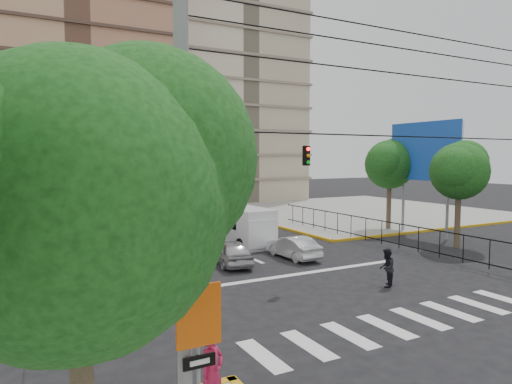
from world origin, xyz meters
TOP-DOWN VIEW (x-y plane):
  - ground at (0.00, 0.00)m, footprint 160.00×160.00m
  - sidewalk_ne at (20.00, 20.00)m, footprint 26.00×26.00m
  - crosswalk_stripes at (0.00, -6.00)m, footprint 12.00×2.40m
  - stop_line at (0.00, 1.20)m, footprint 13.00×0.40m
  - tower_beige at (14.00, 40.00)m, footprint 17.00×16.00m
  - park_fence at (9.00, 4.50)m, footprint 0.10×22.50m
  - billboard at (14.45, 6.00)m, footprint 0.36×6.20m
  - tree_sw_near at (-10.90, -9.99)m, footprint 5.63×4.60m
  - tree_park_a at (13.08, 2.01)m, footprint 4.41×3.60m
  - tree_park_c at (14.09, 9.01)m, footprint 4.65×3.80m
  - tree_tudor at (-11.90, 16.01)m, footprint 5.39×4.40m
  - traffic_light_nw at (-7.80, 7.80)m, footprint 0.28×0.22m
  - traffic_light_hanging at (0.00, -2.04)m, footprint 18.00×9.12m
  - utility_pole_sw at (-9.00, -9.00)m, footprint 1.40×0.28m
  - district_sign at (-8.80, -9.24)m, footprint 0.90×0.12m
  - van_right_lane at (1.47, 9.12)m, footprint 2.28×5.49m
  - van_left_lane at (-1.87, 20.89)m, footprint 2.07×4.93m
  - car_silver_front_left at (-1.64, 4.58)m, footprint 2.23×4.17m
  - car_white_front_right at (2.12, 4.32)m, footprint 1.47×3.90m
  - car_grey_mid_left at (-2.57, 9.78)m, footprint 2.55×5.47m
  - car_silver_rear_left at (-1.79, 15.64)m, footprint 2.71×5.46m
  - car_darkgrey_mid_right at (3.19, 14.46)m, footprint 1.76×3.85m
  - car_white_rear_right at (1.87, 19.21)m, footprint 1.45×3.95m
  - pedestrian_sw_corner at (-8.09, -8.16)m, footprint 0.74×0.62m
  - pedestrian_crosswalk at (2.64, -2.47)m, footprint 1.05×1.01m

SIDE VIEW (x-z plane):
  - ground at x=0.00m, z-range 0.00..0.00m
  - park_fence at x=9.00m, z-range -0.83..0.83m
  - crosswalk_stripes at x=0.00m, z-range 0.00..0.01m
  - stop_line at x=0.00m, z-range 0.00..0.01m
  - sidewalk_ne at x=20.00m, z-range 0.00..0.15m
  - car_white_front_right at x=2.12m, z-range 0.00..1.27m
  - car_darkgrey_mid_right at x=3.19m, z-range 0.00..1.28m
  - car_white_rear_right at x=1.87m, z-range 0.00..1.29m
  - car_silver_front_left at x=-1.64m, z-range 0.00..1.35m
  - car_grey_mid_left at x=-2.57m, z-range 0.00..1.52m
  - car_silver_rear_left at x=-1.79m, z-range 0.00..1.52m
  - pedestrian_crosswalk at x=2.64m, z-range 0.00..1.71m
  - pedestrian_sw_corner at x=-8.09m, z-range 0.15..1.89m
  - van_left_lane at x=-1.87m, z-range -0.03..2.18m
  - van_right_lane at x=1.47m, z-range -0.03..2.42m
  - district_sign at x=-8.80m, z-range 0.85..4.05m
  - traffic_light_nw at x=-7.80m, z-range 0.91..5.31m
  - utility_pole_sw at x=-9.00m, z-range 0.27..9.27m
  - tree_park_a at x=13.08m, z-range 1.60..8.42m
  - tree_tudor at x=-11.90m, z-range 1.50..8.93m
  - tree_sw_near at x=-10.90m, z-range 1.48..9.06m
  - tree_park_c at x=14.09m, z-range 1.71..8.96m
  - traffic_light_hanging at x=0.00m, z-range 5.44..6.36m
  - billboard at x=14.45m, z-range 1.95..10.05m
  - tower_beige at x=14.00m, z-range 0.00..48.00m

